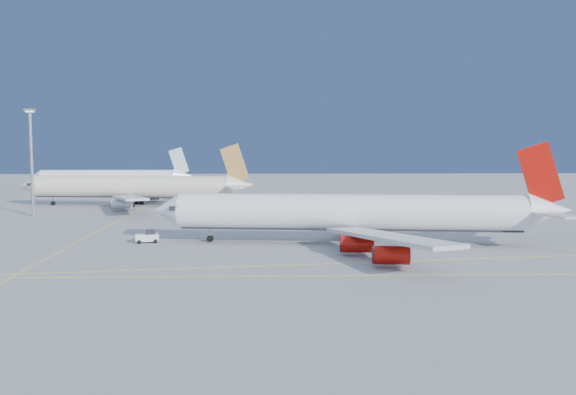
# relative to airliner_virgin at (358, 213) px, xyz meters

# --- Properties ---
(ground) EXTENTS (500.00, 500.00, 0.00)m
(ground) POSITION_rel_airliner_virgin_xyz_m (-9.70, -12.39, -5.41)
(ground) COLOR slate
(ground) RESTS_ON ground
(taxiway_lines) EXTENTS (118.86, 140.00, 0.02)m
(taxiway_lines) POSITION_rel_airliner_virgin_xyz_m (-24.42, -6.05, -5.40)
(taxiway_lines) COLOR yellow
(taxiway_lines) RESTS_ON ground
(airliner_virgin) EXTENTS (72.75, 64.97, 17.95)m
(airliner_virgin) POSITION_rel_airliner_virgin_xyz_m (0.00, 0.00, 0.00)
(airliner_virgin) COLOR white
(airliner_virgin) RESTS_ON ground
(airliner_etihad) EXTENTS (66.20, 60.82, 17.27)m
(airliner_etihad) POSITION_rel_airliner_virgin_xyz_m (-52.31, 66.90, -0.15)
(airliner_etihad) COLOR beige
(airliner_etihad) RESTS_ON ground
(airliner_third) EXTENTS (58.40, 53.99, 15.70)m
(airliner_third) POSITION_rel_airliner_virgin_xyz_m (-72.04, 121.14, -0.66)
(airliner_third) COLOR white
(airliner_third) RESTS_ON ground
(pushback_tug) EXTENTS (4.39, 3.19, 2.27)m
(pushback_tug) POSITION_rel_airliner_virgin_xyz_m (-37.09, 2.44, -4.36)
(pushback_tug) COLOR white
(pushback_tug) RESTS_ON ground
(light_mast) EXTENTS (2.20, 2.20, 25.50)m
(light_mast) POSITION_rel_airliner_virgin_xyz_m (-72.02, 43.80, 9.64)
(light_mast) COLOR gray
(light_mast) RESTS_ON ground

